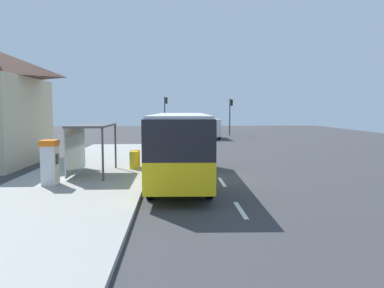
{
  "coord_description": "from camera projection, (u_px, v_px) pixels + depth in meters",
  "views": [
    {
      "loc": [
        -2.02,
        -18.56,
        3.44
      ],
      "look_at": [
        -1.0,
        2.48,
        1.5
      ],
      "focal_mm": 35.44,
      "sensor_mm": 36.0,
      "label": 1
    }
  ],
  "objects": [
    {
      "name": "ground_plane",
      "position": [
        197.0,
        149.0,
        32.8
      ],
      "size": [
        56.0,
        92.0,
        0.04
      ],
      "primitive_type": "cube",
      "color": "#38383A"
    },
    {
      "name": "sidewalk_platform",
      "position": [
        93.0,
        171.0,
        20.55
      ],
      "size": [
        6.2,
        30.0,
        0.18
      ],
      "primitive_type": "cube",
      "color": "#999993",
      "rests_on": "ground"
    },
    {
      "name": "lane_stripe_seg_0",
      "position": [
        241.0,
        210.0,
        12.92
      ],
      "size": [
        0.16,
        2.2,
        0.01
      ],
      "primitive_type": "cube",
      "color": "silver",
      "rests_on": "ground"
    },
    {
      "name": "lane_stripe_seg_1",
      "position": [
        222.0,
        182.0,
        17.89
      ],
      "size": [
        0.16,
        2.2,
        0.01
      ],
      "primitive_type": "cube",
      "color": "silver",
      "rests_on": "ground"
    },
    {
      "name": "lane_stripe_seg_2",
      "position": [
        211.0,
        166.0,
        22.86
      ],
      "size": [
        0.16,
        2.2,
        0.01
      ],
      "primitive_type": "cube",
      "color": "silver",
      "rests_on": "ground"
    },
    {
      "name": "lane_stripe_seg_3",
      "position": [
        205.0,
        156.0,
        27.84
      ],
      "size": [
        0.16,
        2.2,
        0.01
      ],
      "primitive_type": "cube",
      "color": "silver",
      "rests_on": "ground"
    },
    {
      "name": "lane_stripe_seg_4",
      "position": [
        200.0,
        149.0,
        32.81
      ],
      "size": [
        0.16,
        2.2,
        0.01
      ],
      "primitive_type": "cube",
      "color": "silver",
      "rests_on": "ground"
    },
    {
      "name": "lane_stripe_seg_5",
      "position": [
        196.0,
        144.0,
        37.78
      ],
      "size": [
        0.16,
        2.2,
        0.01
      ],
      "primitive_type": "cube",
      "color": "silver",
      "rests_on": "ground"
    },
    {
      "name": "lane_stripe_seg_6",
      "position": [
        194.0,
        140.0,
        42.76
      ],
      "size": [
        0.16,
        2.2,
        0.01
      ],
      "primitive_type": "cube",
      "color": "silver",
      "rests_on": "ground"
    },
    {
      "name": "lane_stripe_seg_7",
      "position": [
        192.0,
        137.0,
        47.73
      ],
      "size": [
        0.16,
        2.2,
        0.01
      ],
      "primitive_type": "cube",
      "color": "silver",
      "rests_on": "ground"
    },
    {
      "name": "bus",
      "position": [
        180.0,
        143.0,
        18.13
      ],
      "size": [
        2.79,
        11.07,
        3.21
      ],
      "color": "yellow",
      "rests_on": "ground"
    },
    {
      "name": "white_van",
      "position": [
        209.0,
        127.0,
        44.6
      ],
      "size": [
        2.07,
        5.22,
        2.3
      ],
      "color": "silver",
      "rests_on": "ground"
    },
    {
      "name": "sedan_near",
      "position": [
        207.0,
        130.0,
        48.6
      ],
      "size": [
        2.03,
        4.49,
        1.52
      ],
      "color": "#A51919",
      "rests_on": "ground"
    },
    {
      "name": "sedan_far",
      "position": [
        202.0,
        127.0,
        57.6
      ],
      "size": [
        1.87,
        4.41,
        1.52
      ],
      "color": "navy",
      "rests_on": "ground"
    },
    {
      "name": "ticket_machine",
      "position": [
        50.0,
        162.0,
        16.3
      ],
      "size": [
        0.66,
        0.76,
        1.94
      ],
      "color": "silver",
      "rests_on": "sidewalk_platform"
    },
    {
      "name": "recycling_bin_yellow",
      "position": [
        134.0,
        160.0,
        20.8
      ],
      "size": [
        0.52,
        0.52,
        0.95
      ],
      "primitive_type": "cylinder",
      "color": "yellow",
      "rests_on": "sidewalk_platform"
    },
    {
      "name": "recycling_bin_orange",
      "position": [
        135.0,
        158.0,
        21.49
      ],
      "size": [
        0.52,
        0.52,
        0.95
      ],
      "primitive_type": "cylinder",
      "color": "orange",
      "rests_on": "sidewalk_platform"
    },
    {
      "name": "traffic_light_near_side",
      "position": [
        231.0,
        111.0,
        49.94
      ],
      "size": [
        0.49,
        0.28,
        4.81
      ],
      "color": "#2D2D2D",
      "rests_on": "ground"
    },
    {
      "name": "traffic_light_far_side",
      "position": [
        165.0,
        110.0,
        50.3
      ],
      "size": [
        0.49,
        0.28,
        5.09
      ],
      "color": "#2D2D2D",
      "rests_on": "ground"
    },
    {
      "name": "bus_shelter",
      "position": [
        86.0,
        136.0,
        18.96
      ],
      "size": [
        1.8,
        4.0,
        2.5
      ],
      "color": "#4C4C51",
      "rests_on": "sidewalk_platform"
    }
  ]
}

